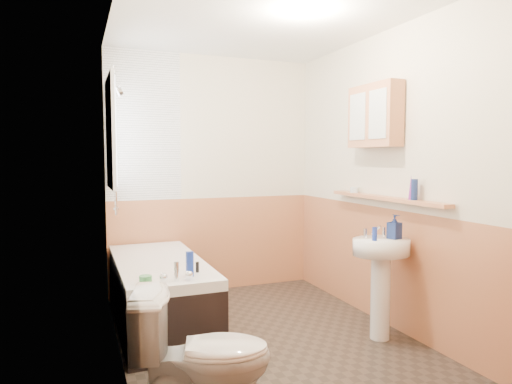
% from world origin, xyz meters
% --- Properties ---
extents(floor, '(2.80, 2.80, 0.00)m').
position_xyz_m(floor, '(0.00, 0.00, 0.00)').
color(floor, black).
rests_on(floor, ground).
extents(ceiling, '(2.80, 2.80, 0.00)m').
position_xyz_m(ceiling, '(0.00, 0.00, 2.50)').
color(ceiling, white).
rests_on(ceiling, ground).
extents(wall_back, '(2.20, 0.02, 2.50)m').
position_xyz_m(wall_back, '(0.00, 1.41, 1.25)').
color(wall_back, beige).
rests_on(wall_back, ground).
extents(wall_front, '(2.20, 0.02, 2.50)m').
position_xyz_m(wall_front, '(0.00, -1.41, 1.25)').
color(wall_front, beige).
rests_on(wall_front, ground).
extents(wall_left, '(0.02, 2.80, 2.50)m').
position_xyz_m(wall_left, '(-1.11, 0.00, 1.25)').
color(wall_left, beige).
rests_on(wall_left, ground).
extents(wall_right, '(0.02, 2.80, 2.50)m').
position_xyz_m(wall_right, '(1.11, 0.00, 1.25)').
color(wall_right, beige).
rests_on(wall_right, ground).
extents(wainscot_right, '(0.01, 2.80, 1.00)m').
position_xyz_m(wainscot_right, '(1.09, 0.00, 0.50)').
color(wainscot_right, '#C87D52').
rests_on(wainscot_right, wall_right).
extents(wainscot_front, '(2.20, 0.01, 1.00)m').
position_xyz_m(wainscot_front, '(0.00, -1.39, 0.50)').
color(wainscot_front, '#C87D52').
rests_on(wainscot_front, wall_front).
extents(wainscot_back, '(2.20, 0.01, 1.00)m').
position_xyz_m(wainscot_back, '(0.00, 1.39, 0.50)').
color(wainscot_back, '#C87D52').
rests_on(wainscot_back, wall_back).
extents(tile_cladding_left, '(0.01, 2.80, 2.50)m').
position_xyz_m(tile_cladding_left, '(-1.09, 0.00, 1.25)').
color(tile_cladding_left, white).
rests_on(tile_cladding_left, wall_left).
extents(tile_return_back, '(0.75, 0.01, 1.50)m').
position_xyz_m(tile_return_back, '(-0.73, 1.39, 1.75)').
color(tile_return_back, white).
rests_on(tile_return_back, wall_back).
extents(window, '(0.03, 0.79, 0.99)m').
position_xyz_m(window, '(-1.06, 0.95, 1.65)').
color(window, white).
rests_on(window, wall_left).
extents(bathtub, '(0.70, 1.63, 0.70)m').
position_xyz_m(bathtub, '(-0.73, 0.54, 0.29)').
color(bathtub, black).
rests_on(bathtub, floor).
extents(shower_riser, '(0.11, 0.08, 1.27)m').
position_xyz_m(shower_riser, '(-1.04, 0.79, 1.68)').
color(shower_riser, silver).
rests_on(shower_riser, wall_left).
extents(toilet, '(0.82, 0.60, 0.72)m').
position_xyz_m(toilet, '(-0.76, -1.00, 0.36)').
color(toilet, white).
rests_on(toilet, floor).
extents(sink, '(0.47, 0.38, 0.90)m').
position_xyz_m(sink, '(0.84, -0.39, 0.57)').
color(sink, white).
rests_on(sink, floor).
extents(pine_shelf, '(0.10, 1.45, 0.03)m').
position_xyz_m(pine_shelf, '(1.04, -0.15, 1.09)').
color(pine_shelf, '#C87D52').
rests_on(pine_shelf, wall_right).
extents(medicine_cabinet, '(0.15, 0.59, 0.53)m').
position_xyz_m(medicine_cabinet, '(1.01, -0.03, 1.79)').
color(medicine_cabinet, '#C87D52').
rests_on(medicine_cabinet, wall_right).
extents(foam_can, '(0.07, 0.07, 0.16)m').
position_xyz_m(foam_can, '(1.04, -0.52, 1.19)').
color(foam_can, navy).
rests_on(foam_can, pine_shelf).
extents(green_bottle, '(0.05, 0.05, 0.19)m').
position_xyz_m(green_bottle, '(1.04, -0.48, 1.20)').
color(green_bottle, purple).
rests_on(green_bottle, pine_shelf).
extents(black_jar, '(0.09, 0.09, 0.05)m').
position_xyz_m(black_jar, '(1.04, 0.29, 1.13)').
color(black_jar, silver).
rests_on(black_jar, pine_shelf).
extents(soap_bottle, '(0.13, 0.21, 0.09)m').
position_xyz_m(soap_bottle, '(0.94, -0.42, 0.84)').
color(soap_bottle, navy).
rests_on(soap_bottle, sink).
extents(clear_bottle, '(0.05, 0.05, 0.10)m').
position_xyz_m(clear_bottle, '(0.74, -0.44, 0.85)').
color(clear_bottle, '#19339E').
rests_on(clear_bottle, sink).
extents(blue_gel, '(0.05, 0.03, 0.18)m').
position_xyz_m(blue_gel, '(-0.61, -0.08, 0.66)').
color(blue_gel, '#19339E').
rests_on(blue_gel, bathtub).
extents(cream_jar, '(0.10, 0.10, 0.05)m').
position_xyz_m(cream_jar, '(-0.94, -0.15, 0.59)').
color(cream_jar, '#388447').
rests_on(cream_jar, bathtub).
extents(orange_bottle, '(0.03, 0.03, 0.08)m').
position_xyz_m(orange_bottle, '(-0.53, 0.02, 0.60)').
color(orange_bottle, black).
rests_on(orange_bottle, bathtub).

